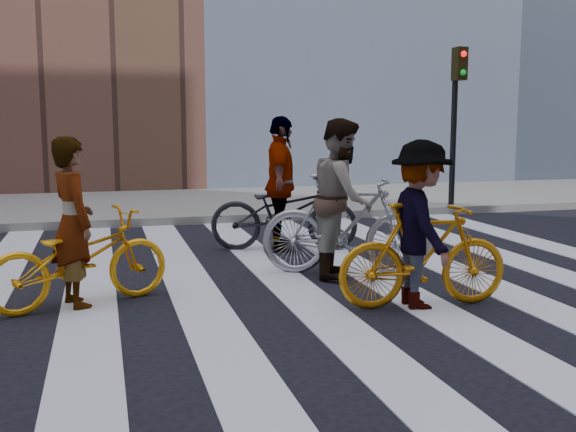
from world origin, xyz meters
name	(u,v)px	position (x,y,z in m)	size (l,w,h in m)	color
ground	(340,285)	(0.00, 0.00, 0.00)	(100.00, 100.00, 0.00)	black
sidewalk_far	(224,203)	(0.00, 7.50, 0.07)	(100.00, 5.00, 0.15)	gray
zebra_crosswalk	(340,285)	(0.00, 0.00, 0.01)	(8.25, 10.00, 0.01)	silver
traffic_signal	(457,100)	(4.40, 5.32, 2.28)	(0.22, 0.42, 3.33)	black
bike_yellow_left	(80,259)	(-2.83, -0.10, 0.49)	(0.65, 1.86, 0.98)	#FFA50E
bike_silver_mid	(346,225)	(0.24, 0.47, 0.62)	(0.58, 2.07, 1.24)	#9DA0A6
bike_yellow_right	(424,255)	(0.51, -1.06, 0.53)	(0.50, 1.77, 1.06)	#C9770B
bike_dark_rear	(284,212)	(-0.05, 2.24, 0.56)	(0.74, 2.12, 1.11)	black
rider_left	(73,223)	(-2.88, -0.10, 0.86)	(0.63, 0.41, 1.72)	slate
rider_mid	(342,198)	(0.19, 0.47, 0.95)	(0.92, 0.72, 1.90)	slate
rider_right	(420,225)	(0.46, -1.06, 0.84)	(1.09, 0.63, 1.68)	slate
rider_rear	(281,184)	(-0.10, 2.24, 0.97)	(1.14, 0.47, 1.94)	slate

